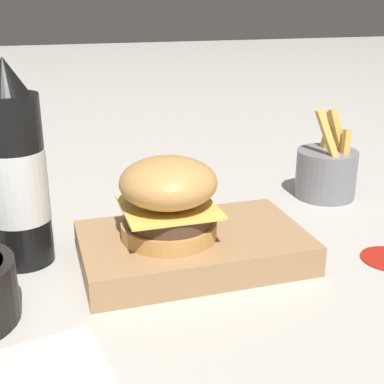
{
  "coord_description": "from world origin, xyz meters",
  "views": [
    {
      "loc": [
        -0.22,
        -0.54,
        0.3
      ],
      "look_at": [
        -0.06,
        0.0,
        0.09
      ],
      "focal_mm": 50.0,
      "sensor_mm": 36.0,
      "label": 1
    }
  ],
  "objects_px": {
    "burger": "(169,198)",
    "fries_basket": "(326,172)",
    "ketchup_bottle": "(16,176)",
    "serving_board": "(192,246)"
  },
  "relations": [
    {
      "from": "burger",
      "to": "ketchup_bottle",
      "type": "height_order",
      "value": "ketchup_bottle"
    },
    {
      "from": "ketchup_bottle",
      "to": "fries_basket",
      "type": "distance_m",
      "value": 0.46
    },
    {
      "from": "serving_board",
      "to": "ketchup_bottle",
      "type": "distance_m",
      "value": 0.22
    },
    {
      "from": "burger",
      "to": "fries_basket",
      "type": "height_order",
      "value": "fries_basket"
    },
    {
      "from": "ketchup_bottle",
      "to": "serving_board",
      "type": "bearing_deg",
      "value": -16.05
    },
    {
      "from": "burger",
      "to": "fries_basket",
      "type": "distance_m",
      "value": 0.33
    },
    {
      "from": "burger",
      "to": "fries_basket",
      "type": "xyz_separation_m",
      "value": [
        0.29,
        0.15,
        -0.04
      ]
    },
    {
      "from": "burger",
      "to": "ketchup_bottle",
      "type": "bearing_deg",
      "value": 159.58
    },
    {
      "from": "serving_board",
      "to": "burger",
      "type": "bearing_deg",
      "value": -169.54
    },
    {
      "from": "serving_board",
      "to": "burger",
      "type": "relative_size",
      "value": 2.37
    }
  ]
}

